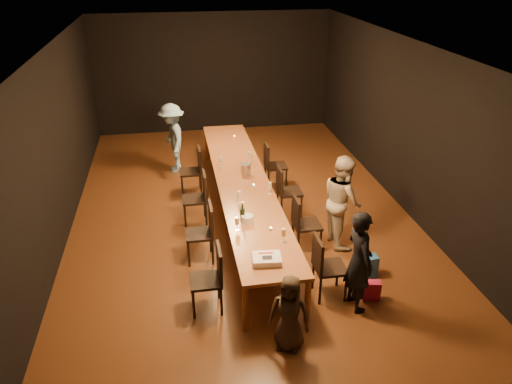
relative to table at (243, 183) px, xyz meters
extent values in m
plane|color=#452611|center=(0.00, 0.00, -0.70)|extent=(10.00, 10.00, 0.00)
cube|color=black|center=(0.00, 5.00, 0.80)|extent=(6.00, 0.04, 3.00)
cube|color=black|center=(0.00, -5.00, 0.80)|extent=(6.00, 0.04, 3.00)
cube|color=black|center=(-3.00, 0.00, 0.80)|extent=(0.04, 10.00, 3.00)
cube|color=black|center=(3.00, 0.00, 0.80)|extent=(0.04, 10.00, 3.00)
cube|color=silver|center=(0.00, 0.00, 2.30)|extent=(6.00, 10.00, 0.04)
cube|color=brown|center=(0.00, 0.00, 0.02)|extent=(0.90, 6.00, 0.05)
cylinder|color=brown|center=(-0.40, -2.90, -0.35)|extent=(0.08, 0.08, 0.70)
cylinder|color=brown|center=(0.40, -2.90, -0.35)|extent=(0.08, 0.08, 0.70)
cylinder|color=brown|center=(-0.40, 2.90, -0.35)|extent=(0.08, 0.08, 0.70)
cylinder|color=brown|center=(0.40, 2.90, -0.35)|extent=(0.08, 0.08, 0.70)
imported|color=black|center=(1.13, -2.69, 0.02)|extent=(0.41, 0.57, 1.44)
imported|color=beige|center=(1.45, -1.06, 0.06)|extent=(0.62, 0.77, 1.52)
imported|color=#7DA4C1|center=(-1.15, 2.35, 0.05)|extent=(0.71, 1.04, 1.49)
imported|color=#3A2D20|center=(0.07, -3.28, -0.20)|extent=(0.58, 0.49, 1.00)
cube|color=#B71B42|center=(1.40, -2.59, -0.56)|extent=(0.26, 0.18, 0.28)
cube|color=#2860AE|center=(1.54, -2.07, -0.53)|extent=(0.28, 0.19, 0.34)
cube|color=white|center=(-0.06, -2.55, 0.09)|extent=(0.40, 0.33, 0.08)
cube|color=black|center=(-0.06, -2.58, 0.13)|extent=(0.13, 0.11, 0.00)
cube|color=red|center=(-0.06, -2.47, 0.13)|extent=(0.19, 0.05, 0.00)
cylinder|color=white|center=(-0.15, -1.47, 0.10)|extent=(0.22, 0.22, 0.10)
cylinder|color=#A6A7AB|center=(0.10, 0.24, 0.15)|extent=(0.21, 0.21, 0.19)
cylinder|color=#B2B7B2|center=(0.15, -1.75, 0.06)|extent=(0.05, 0.05, 0.03)
cylinder|color=#B2B7B2|center=(0.15, -0.28, 0.06)|extent=(0.05, 0.05, 0.03)
cylinder|color=#B2B7B2|center=(0.15, 2.19, 0.06)|extent=(0.05, 0.05, 0.03)
camera|label=1|loc=(-1.12, -7.80, 3.67)|focal=35.00mm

